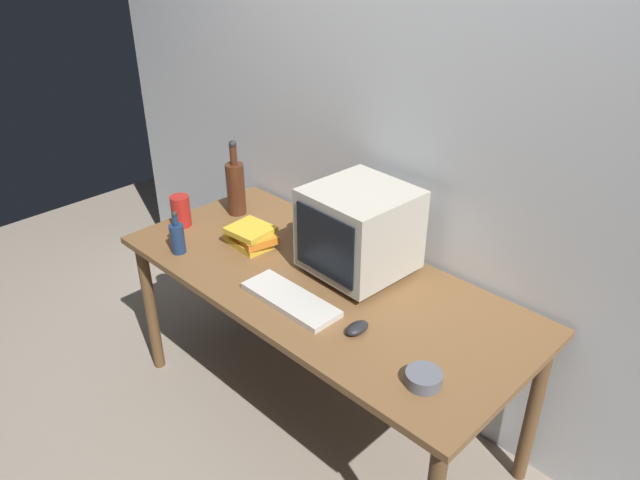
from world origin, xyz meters
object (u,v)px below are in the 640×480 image
Objects in this scene: metal_canister at (181,211)px; crt_monitor at (359,231)px; book_stack at (251,236)px; computer_mouse at (357,328)px; cd_spindle at (424,378)px; mug at (302,225)px; keyboard at (290,299)px; bottle_short at (177,237)px; bottle_tall at (236,186)px.

crt_monitor is at bearing 17.79° from metal_canister.
crt_monitor is 0.54m from book_stack.
computer_mouse is 1.14m from metal_canister.
cd_spindle is at bearing -9.88° from book_stack.
cd_spindle reaches higher than computer_mouse.
metal_canister is at bearing -143.25° from mug.
metal_canister is at bearing 176.91° from cd_spindle.
keyboard is 0.31m from computer_mouse.
computer_mouse is (0.27, -0.31, -0.17)m from crt_monitor.
book_stack is 0.40m from metal_canister.
metal_canister is (-1.46, 0.08, 0.05)m from cd_spindle.
keyboard is at bearing -48.61° from mug.
keyboard is at bearing 179.16° from cd_spindle.
bottle_short is at bearing -123.71° from book_stack.
bottle_tall is at bearing -179.19° from crt_monitor.
bottle_tall is (-0.79, -0.01, -0.05)m from crt_monitor.
bottle_tall is 0.40m from mug.
bottle_tall is at bearing 72.78° from metal_canister.
crt_monitor is 3.37× the size of mug.
bottle_tall reaches higher than book_stack.
crt_monitor is at bearing 132.65° from computer_mouse.
mug is (-0.37, 0.42, 0.03)m from keyboard.
keyboard is 1.11× the size of bottle_tall.
bottle_tall reaches higher than crt_monitor.
computer_mouse is at bearing -10.40° from book_stack.
bottle_short is at bearing -146.90° from crt_monitor.
crt_monitor is 0.72m from cd_spindle.
keyboard is at bearing -24.27° from bottle_tall.
bottle_short reaches higher than book_stack.
bottle_tall reaches higher than keyboard.
mug is (0.08, 0.24, -0.00)m from book_stack.
computer_mouse is 0.83× the size of mug.
crt_monitor reaches higher than book_stack.
bottle_short reaches higher than metal_canister.
bottle_short is (-0.93, -0.13, 0.06)m from computer_mouse.
bottle_tall reaches higher than computer_mouse.
crt_monitor is 2.70× the size of metal_canister.
cd_spindle is at bearing -14.09° from bottle_tall.
computer_mouse is at bearing 7.92° from keyboard.
mug is (0.26, 0.50, -0.03)m from bottle_short.
book_stack is (0.30, -0.16, -0.10)m from bottle_tall.
bottle_short is 0.32m from book_stack.
computer_mouse is at bearing -15.72° from bottle_tall.
bottle_short is 0.80× the size of book_stack.
bottle_short is 1.67× the size of mug.
cd_spindle is (0.60, -0.36, -0.17)m from crt_monitor.
book_stack is 2.07× the size of mug.
keyboard is at bearing -4.80° from metal_canister.
computer_mouse is 1.10m from bottle_tall.
computer_mouse is 0.40× the size of book_stack.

